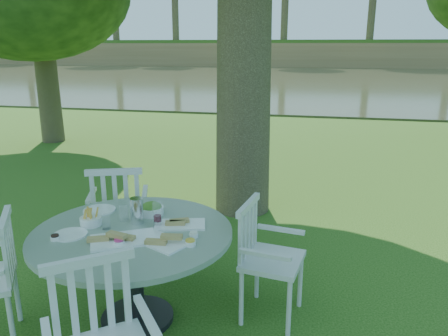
{
  "coord_description": "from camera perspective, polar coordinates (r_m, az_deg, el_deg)",
  "views": [
    {
      "loc": [
        0.93,
        -4.04,
        2.08
      ],
      "look_at": [
        0.0,
        0.2,
        0.85
      ],
      "focal_mm": 35.0,
      "sensor_mm": 36.0,
      "label": 1
    }
  ],
  "objects": [
    {
      "name": "ground",
      "position": [
        4.64,
        -0.54,
        -10.82
      ],
      "size": [
        140.0,
        140.0,
        0.0
      ],
      "primitive_type": "plane",
      "color": "#1C410D",
      "rests_on": "ground"
    },
    {
      "name": "table",
      "position": [
        3.38,
        -11.77,
        -10.08
      ],
      "size": [
        1.48,
        1.48,
        0.75
      ],
      "color": "black",
      "rests_on": "ground"
    },
    {
      "name": "river",
      "position": [
        27.14,
        10.59,
        11.18
      ],
      "size": [
        100.0,
        28.0,
        0.12
      ],
      "primitive_type": "cube",
      "color": "#353922",
      "rests_on": "ground"
    },
    {
      "name": "chair_nw",
      "position": [
        4.27,
        -13.7,
        -5.08
      ],
      "size": [
        0.64,
        0.62,
        1.0
      ],
      "rotation": [
        0.0,
        0.0,
        -2.79
      ],
      "color": "silver",
      "rests_on": "ground"
    },
    {
      "name": "chair_ne",
      "position": [
        3.44,
        4.89,
        -10.72
      ],
      "size": [
        0.5,
        0.53,
        0.93
      ],
      "rotation": [
        0.0,
        0.0,
        -4.86
      ],
      "color": "silver",
      "rests_on": "ground"
    },
    {
      "name": "chair_se",
      "position": [
        2.6,
        -16.17,
        -20.22
      ],
      "size": [
        0.68,
        0.67,
        0.98
      ],
      "rotation": [
        0.0,
        0.0,
        0.66
      ],
      "color": "silver",
      "rests_on": "ground"
    },
    {
      "name": "tableware",
      "position": [
        3.39,
        -11.84,
        -6.9
      ],
      "size": [
        1.09,
        0.85,
        0.2
      ],
      "color": "white",
      "rests_on": "table"
    }
  ]
}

